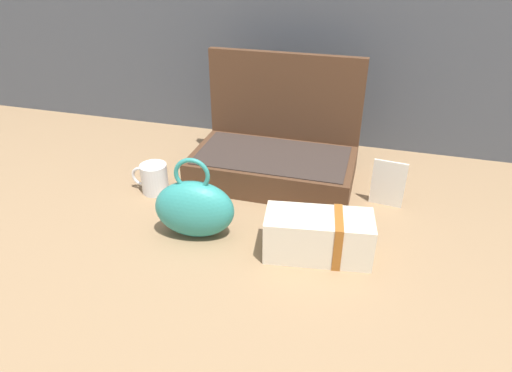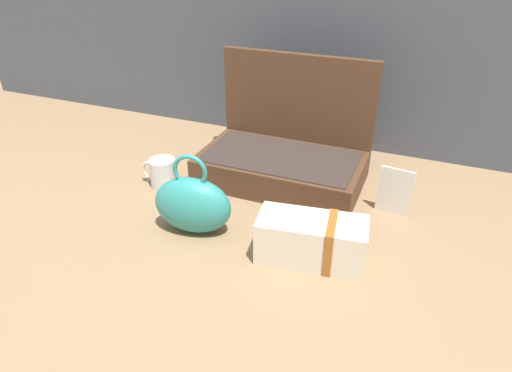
% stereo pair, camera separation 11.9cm
% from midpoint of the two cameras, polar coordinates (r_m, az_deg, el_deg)
% --- Properties ---
extents(ground_plane, '(6.00, 6.00, 0.00)m').
position_cam_midpoint_polar(ground_plane, '(1.26, 3.47, -3.96)').
color(ground_plane, '#8C6D4C').
extents(open_suitcase, '(0.50, 0.30, 0.37)m').
position_cam_midpoint_polar(open_suitcase, '(1.43, 6.03, 3.96)').
color(open_suitcase, '#4C301E').
rests_on(open_suitcase, ground_plane).
extents(teal_pouch_handbag, '(0.22, 0.13, 0.22)m').
position_cam_midpoint_polar(teal_pouch_handbag, '(1.17, -5.12, -2.42)').
color(teal_pouch_handbag, teal).
rests_on(teal_pouch_handbag, ground_plane).
extents(cream_toiletry_bag, '(0.27, 0.15, 0.12)m').
position_cam_midpoint_polar(cream_toiletry_bag, '(1.10, 10.30, -6.83)').
color(cream_toiletry_bag, beige).
rests_on(cream_toiletry_bag, ground_plane).
extents(coffee_mug, '(0.12, 0.08, 0.09)m').
position_cam_midpoint_polar(coffee_mug, '(1.41, -9.40, 1.58)').
color(coffee_mug, silver).
rests_on(coffee_mug, ground_plane).
extents(info_card_left, '(0.09, 0.02, 0.14)m').
position_cam_midpoint_polar(info_card_left, '(1.32, 19.60, -0.74)').
color(info_card_left, silver).
rests_on(info_card_left, ground_plane).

